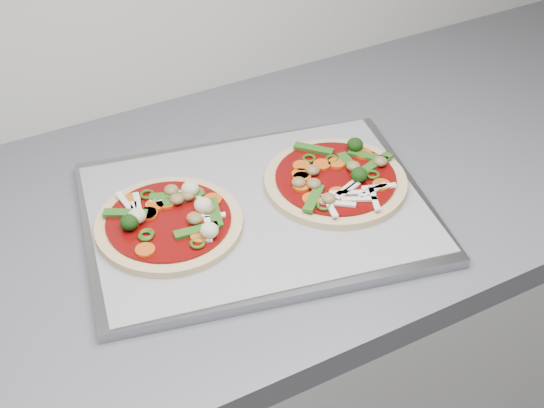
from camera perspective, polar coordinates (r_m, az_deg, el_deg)
name	(u,v)px	position (r m, az deg, el deg)	size (l,w,h in m)	color
countertop	(25,284)	(1.02, -18.11, -5.75)	(3.60, 0.60, 0.04)	slate
baking_tray	(257,212)	(1.03, -1.12, -0.64)	(0.46, 0.34, 0.02)	gray
parchment	(257,208)	(1.02, -1.12, -0.27)	(0.44, 0.32, 0.00)	gray
pizza_left	(171,220)	(1.00, -7.63, -1.22)	(0.22, 0.22, 0.03)	#DAB97B
pizza_right	(336,179)	(1.06, 4.87, 1.86)	(0.23, 0.23, 0.03)	#DAB97B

